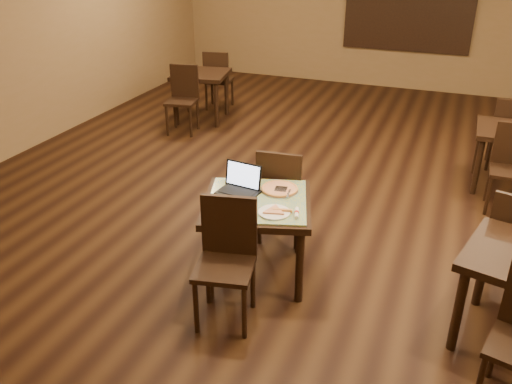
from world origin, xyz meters
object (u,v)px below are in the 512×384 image
at_px(other_table_b, 201,81).
at_px(other_table_b_chair_far, 218,77).
at_px(chair_main_near, 227,253).
at_px(laptop, 241,184).
at_px(pizza_pan, 279,190).
at_px(other_table_a, 511,139).
at_px(other_table_a_chair_near, 511,163).
at_px(tiled_table, 257,210).
at_px(other_table_a_chair_far, 509,130).
at_px(chair_main_far, 281,191).
at_px(other_table_b_chair_near, 183,95).

relative_size(other_table_b, other_table_b_chair_far, 0.96).
height_order(chair_main_near, other_table_b, chair_main_near).
bearing_deg(other_table_b, other_table_b_chair_far, 78.00).
height_order(laptop, pizza_pan, laptop).
bearing_deg(pizza_pan, other_table_b_chair_far, 121.64).
height_order(other_table_b, other_table_b_chair_far, other_table_b_chair_far).
bearing_deg(other_table_b_chair_far, other_table_b, 78.00).
relative_size(other_table_a, other_table_a_chair_near, 0.83).
bearing_deg(other_table_a, laptop, -131.05).
bearing_deg(other_table_a_chair_near, tiled_table, -133.78).
distance_m(pizza_pan, other_table_a_chair_far, 3.72).
bearing_deg(chair_main_far, laptop, 62.11).
bearing_deg(chair_main_near, other_table_b_chair_far, 103.99).
xyz_separation_m(tiled_table, other_table_a_chair_far, (2.12, 3.37, -0.11)).
xyz_separation_m(tiled_table, other_table_b_chair_far, (-2.42, 4.37, -0.09)).
distance_m(pizza_pan, other_table_a_chair_near, 2.84).
bearing_deg(other_table_b_chair_near, pizza_pan, -59.35).
xyz_separation_m(chair_main_near, other_table_b_chair_far, (-2.41, 4.98, -0.01)).
distance_m(chair_main_far, other_table_a_chair_near, 2.67).
height_order(other_table_a_chair_near, other_table_b, other_table_a_chair_near).
relative_size(tiled_table, other_table_b_chair_far, 1.15).
distance_m(other_table_a, other_table_b_chair_near, 4.60).
bearing_deg(other_table_a_chair_far, laptop, 54.21).
distance_m(laptop, other_table_a_chair_far, 4.02).
xyz_separation_m(pizza_pan, other_table_b, (-2.56, 3.54, -0.12)).
height_order(other_table_a_chair_near, other_table_b_chair_near, other_table_b_chair_near).
relative_size(chair_main_near, pizza_pan, 3.03).
bearing_deg(other_table_b, chair_main_near, -71.57).
distance_m(chair_main_far, other_table_b_chair_far, 4.48).
height_order(other_table_a_chair_near, other_table_b_chair_far, other_table_b_chair_far).
distance_m(other_table_a_chair_near, other_table_b_chair_far, 5.02).
xyz_separation_m(tiled_table, chair_main_near, (-0.02, -0.61, -0.08)).
height_order(chair_main_near, pizza_pan, chair_main_near).
height_order(tiled_table, other_table_b, other_table_b).
bearing_deg(chair_main_far, other_table_a_chair_near, -147.90).
xyz_separation_m(other_table_b_chair_near, other_table_b_chair_far, (0.03, 1.17, 0.00)).
height_order(pizza_pan, other_table_a_chair_near, other_table_a_chair_near).
distance_m(pizza_pan, other_table_a, 3.26).
bearing_deg(chair_main_far, other_table_b_chair_near, -51.84).
bearing_deg(pizza_pan, tiled_table, -116.57).
xyz_separation_m(tiled_table, pizza_pan, (0.12, 0.24, 0.11)).
bearing_deg(tiled_table, other_table_b, 105.55).
relative_size(chair_main_near, other_table_b_chair_far, 1.02).
relative_size(other_table_a, other_table_a_chair_far, 0.83).
height_order(tiled_table, other_table_b_chair_near, other_table_b_chair_near).
bearing_deg(other_table_b_chair_near, other_table_a_chair_near, -22.20).
distance_m(tiled_table, other_table_a_chair_near, 3.09).
bearing_deg(other_table_a_chair_far, other_table_a_chair_near, 89.63).
height_order(other_table_a, other_table_b_chair_far, other_table_b_chair_far).
height_order(chair_main_far, other_table_b_chair_far, same).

